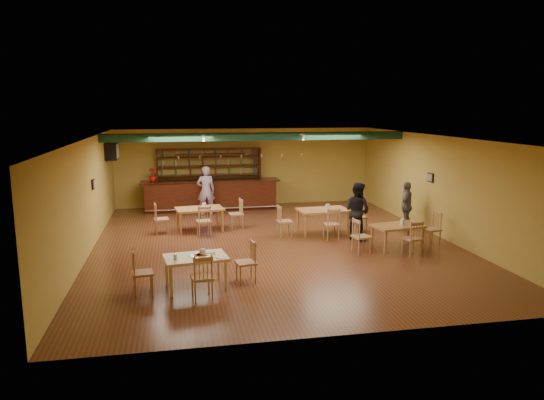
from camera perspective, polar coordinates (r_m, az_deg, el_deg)
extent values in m
plane|color=#582C19|center=(14.49, 0.26, -4.91)|extent=(12.00, 12.00, 0.00)
cube|color=#113321|center=(16.75, -1.58, 7.14)|extent=(10.00, 0.30, 0.25)
cube|color=silver|center=(17.16, -7.90, 7.35)|extent=(0.05, 2.50, 0.05)
cube|color=silver|center=(17.61, 2.64, 7.52)|extent=(0.05, 2.50, 0.05)
cube|color=silver|center=(18.10, -17.56, 5.25)|extent=(0.34, 0.70, 0.48)
cube|color=black|center=(15.04, -19.44, 1.68)|extent=(0.04, 0.34, 0.28)
cube|color=black|center=(16.28, 17.36, 2.43)|extent=(0.04, 0.34, 0.28)
cube|color=#35130A|center=(19.18, -6.86, 0.55)|extent=(5.13, 0.85, 1.13)
cube|color=#35130A|center=(19.72, -7.03, 2.51)|extent=(3.97, 0.40, 2.28)
imported|color=#B31610|center=(19.04, -13.29, 2.75)|extent=(0.36, 0.36, 0.50)
cube|color=#A76F3B|center=(16.05, -8.12, -2.16)|extent=(1.55, 1.05, 0.72)
cube|color=#A76F3B|center=(15.60, 5.72, -2.40)|extent=(1.58, 1.02, 0.76)
cube|color=#A76F3B|center=(14.27, 13.89, -4.05)|extent=(1.47, 1.04, 0.68)
cube|color=beige|center=(11.07, -8.53, -8.02)|extent=(1.42, 1.02, 0.70)
cylinder|color=silver|center=(10.96, -8.09, -6.22)|extent=(0.47, 0.47, 0.01)
cylinder|color=#EAE5C6|center=(10.81, -10.80, -6.29)|extent=(0.08, 0.08, 0.11)
cube|color=white|center=(11.15, -6.93, -5.86)|extent=(0.23, 0.20, 0.03)
cube|color=silver|center=(11.01, -7.37, -6.07)|extent=(0.33, 0.12, 0.00)
cylinder|color=white|center=(10.81, -5.79, -6.42)|extent=(0.25, 0.25, 0.01)
imported|color=#7F4697|center=(18.30, -7.43, 1.06)|extent=(0.66, 0.45, 1.76)
imported|color=black|center=(15.01, 9.55, -1.20)|extent=(0.99, 1.04, 1.69)
imported|color=slate|center=(16.45, 14.87, -0.65)|extent=(0.86, 0.94, 1.54)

